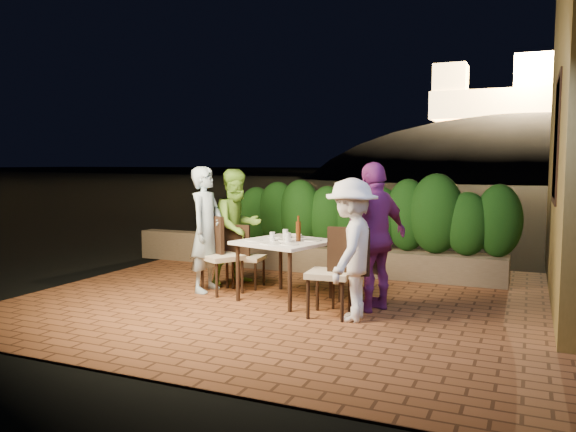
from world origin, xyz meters
The scene contains 31 objects.
ground centered at (0.00, 0.00, -0.02)m, with size 400.00×400.00×0.00m, color black.
terrace_floor centered at (0.00, 0.50, -0.07)m, with size 7.00×6.00×0.15m, color brown.
window_pane centered at (2.82, 1.50, 2.00)m, with size 0.08×1.00×1.40m, color black.
window_frame centered at (2.81, 1.50, 2.00)m, with size 0.06×1.15×1.55m, color black.
planter centered at (0.20, 2.30, 0.20)m, with size 4.20×0.55×0.40m, color brown.
hedge centered at (0.20, 2.30, 0.95)m, with size 4.00×0.70×1.10m, color #11360E, non-canonical shape.
parapet centered at (-2.80, 2.30, 0.25)m, with size 2.20×0.30×0.50m, color brown.
hill centered at (2.00, 60.00, -4.00)m, with size 52.00×40.00×22.00m, color black.
fortress centered at (2.00, 60.00, 10.50)m, with size 26.00×8.00×8.00m, color #FFCC7A, non-canonical shape.
dining_table centered at (-0.27, 0.34, 0.38)m, with size 1.01×1.01×0.75m, color white, non-canonical shape.
plate_nw centered at (-0.63, 0.19, 0.76)m, with size 0.21×0.21×0.01m, color white.
plate_sw centered at (-0.51, 0.60, 0.76)m, with size 0.22×0.22×0.01m, color white.
plate_ne centered at (-0.08, 0.05, 0.76)m, with size 0.21×0.21×0.01m, color white.
plate_se centered at (0.05, 0.46, 0.76)m, with size 0.22×0.22×0.01m, color white.
plate_centre centered at (-0.26, 0.35, 0.76)m, with size 0.21×0.21×0.01m, color white.
plate_front centered at (-0.31, 0.00, 0.76)m, with size 0.24×0.24×0.01m, color white.
glass_nw centered at (-0.40, 0.25, 0.81)m, with size 0.07×0.07×0.11m, color silver.
glass_sw centered at (-0.34, 0.50, 0.81)m, with size 0.07×0.07×0.12m, color silver.
glass_ne centered at (-0.17, 0.19, 0.81)m, with size 0.07×0.07×0.12m, color silver.
glass_se centered at (-0.14, 0.44, 0.80)m, with size 0.06×0.06×0.10m, color silver.
beer_bottle centered at (-0.09, 0.35, 0.91)m, with size 0.06×0.06×0.32m, color #48220C, non-canonical shape.
bowl centered at (-0.27, 0.65, 0.77)m, with size 0.17×0.17×0.04m, color white.
chair_left_front centered at (-1.18, 0.34, 0.51)m, with size 0.47×0.47×1.01m, color black, non-canonical shape.
chair_left_back centered at (-1.02, 0.78, 0.43)m, with size 0.40×0.40×0.87m, color black, non-canonical shape.
chair_right_front centered at (0.49, -0.17, 0.51)m, with size 0.47×0.47×1.01m, color black, non-canonical shape.
chair_right_back centered at (0.59, 0.32, 0.44)m, with size 0.40×0.40×0.87m, color black, non-canonical shape.
diner_blue centered at (-1.42, 0.35, 0.83)m, with size 0.61×0.40×1.67m, color #9FBECD.
diner_green centered at (-1.27, 0.93, 0.82)m, with size 0.79×0.62×1.63m, color #81C53D.
diner_white centered at (0.75, -0.21, 0.78)m, with size 1.01×0.58×1.56m, color white.
diner_purple centered at (0.88, 0.30, 0.87)m, with size 1.01×0.42×1.73m, color #7F2A7D.
parapet_lamp centered at (-2.42, 2.30, 0.57)m, with size 0.10×0.10×0.14m, color orange.
Camera 1 is at (2.52, -6.03, 1.72)m, focal length 35.00 mm.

